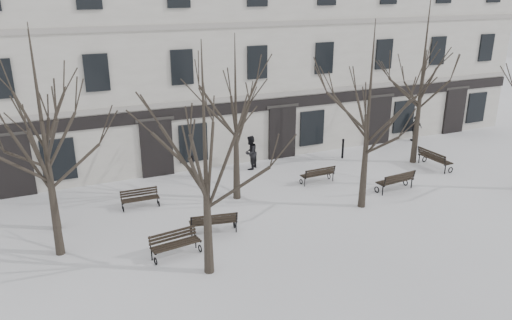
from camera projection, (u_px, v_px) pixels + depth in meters
ground at (292, 228)px, 19.86m from camera, size 100.00×100.00×0.00m
building at (191, 51)px, 29.22m from camera, size 40.40×10.20×11.40m
tree_0 at (41, 121)px, 16.36m from camera, size 5.52×5.52×7.88m
tree_1 at (204, 135)px, 15.26m from camera, size 5.38×5.38×7.69m
tree_2 at (370, 95)px, 20.20m from camera, size 5.56×5.56×7.94m
tree_4 at (40, 106)px, 18.20m from camera, size 5.57×5.57×7.96m
tree_5 at (236, 99)px, 21.17m from camera, size 5.13×5.13×7.33m
tree_6 at (424, 58)px, 25.43m from camera, size 6.34×6.34×9.05m
bench_0 at (175, 243)px, 17.72m from camera, size 1.85×0.88×0.90m
bench_1 at (213, 222)px, 19.29m from camera, size 1.91×0.96×0.92m
bench_2 at (396, 180)px, 23.31m from camera, size 1.97×0.87×0.97m
bench_3 at (140, 198)px, 21.61m from camera, size 1.63×0.63×0.81m
bench_4 at (318, 174)px, 24.26m from camera, size 1.73×0.68×0.86m
bench_5 at (434, 158)px, 26.25m from camera, size 0.78×1.99×0.99m
bollard_a at (193, 165)px, 25.04m from camera, size 0.14×0.14×1.12m
bollard_b at (343, 148)px, 27.73m from camera, size 0.15×0.15×1.14m
pedestrian_b at (250, 169)px, 26.30m from camera, size 1.11×1.10×1.80m
pedestrian_c at (414, 141)px, 31.06m from camera, size 0.94×0.44×1.58m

